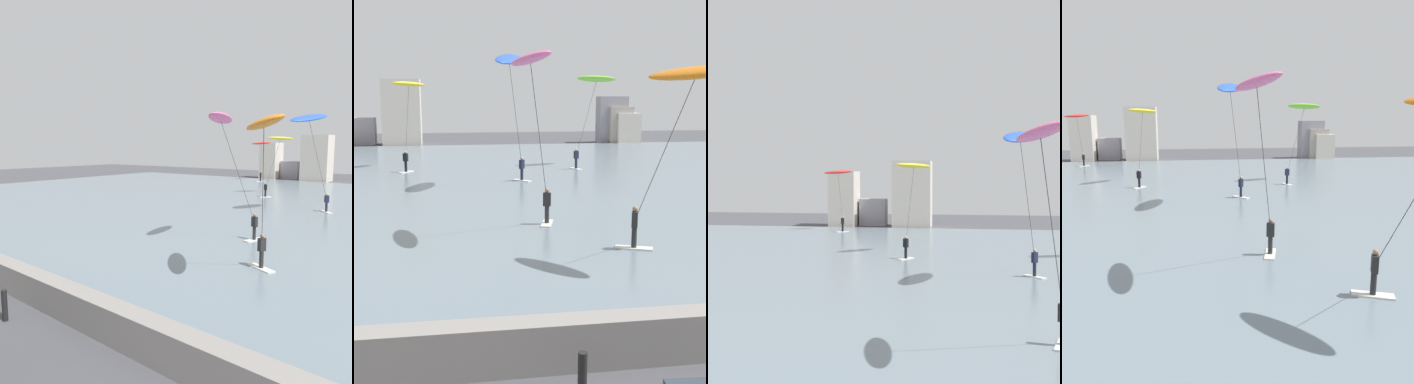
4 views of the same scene
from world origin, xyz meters
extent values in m
cube|color=slate|center=(0.00, 31.21, 0.05)|extent=(84.00, 52.00, 0.10)
cube|color=beige|center=(-14.02, 59.63, 3.25)|extent=(3.07, 3.80, 6.51)
cube|color=gray|center=(-10.70, 61.03, 1.61)|extent=(3.13, 2.65, 3.21)
cube|color=beige|center=(-5.85, 59.49, 3.85)|extent=(4.39, 3.91, 7.70)
cube|color=silver|center=(-3.93, 35.01, 0.13)|extent=(1.16, 1.40, 0.06)
cylinder|color=black|center=(-3.93, 35.01, 0.55)|extent=(0.20, 0.20, 0.78)
cube|color=black|center=(-3.93, 35.01, 1.24)|extent=(0.40, 0.37, 0.60)
sphere|color=tan|center=(-3.93, 35.01, 1.65)|extent=(0.20, 0.20, 0.20)
cylinder|color=#333333|center=(-3.80, 36.53, 3.88)|extent=(0.30, 3.06, 5.39)
ellipsoid|color=yellow|center=(-3.66, 38.04, 6.71)|extent=(3.05, 3.01, 0.53)
cube|color=silver|center=(-12.45, 51.98, 0.13)|extent=(1.37, 1.21, 0.06)
cylinder|color=black|center=(-12.45, 51.98, 0.55)|extent=(0.20, 0.20, 0.78)
cube|color=black|center=(-12.45, 51.98, 1.24)|extent=(0.38, 0.40, 0.60)
sphere|color=tan|center=(-12.45, 51.98, 1.65)|extent=(0.20, 0.20, 0.20)
cylinder|color=#333333|center=(-12.92, 52.96, 3.71)|extent=(0.97, 1.99, 5.05)
ellipsoid|color=red|center=(-13.39, 53.93, 6.38)|extent=(3.21, 2.42, 0.55)
cube|color=silver|center=(4.12, 29.57, 0.13)|extent=(1.29, 1.31, 0.06)
cylinder|color=#191E33|center=(4.12, 29.57, 0.55)|extent=(0.20, 0.20, 0.78)
cube|color=#191E33|center=(4.12, 29.57, 1.24)|extent=(0.40, 0.39, 0.60)
sphere|color=tan|center=(4.12, 29.57, 1.65)|extent=(0.20, 0.20, 0.20)
cylinder|color=#333333|center=(3.57, 28.45, 4.52)|extent=(1.12, 2.26, 6.67)
ellipsoid|color=blue|center=(3.03, 27.34, 8.01)|extent=(2.81, 4.11, 1.31)
cylinder|color=#333333|center=(2.89, 15.99, 4.13)|extent=(1.14, 2.23, 5.89)
ellipsoid|color=pink|center=(2.34, 14.89, 7.22)|extent=(1.82, 3.30, 0.79)
camera|label=1|loc=(12.61, -2.02, 5.62)|focal=33.09mm
camera|label=2|loc=(-1.05, -6.04, 5.82)|focal=50.16mm
camera|label=3|loc=(0.07, -1.35, 5.89)|focal=49.03mm
camera|label=4|loc=(-0.34, 1.49, 5.96)|focal=35.75mm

